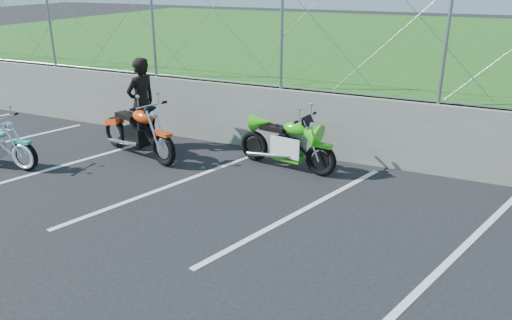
% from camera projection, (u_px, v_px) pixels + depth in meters
% --- Properties ---
extents(ground, '(90.00, 90.00, 0.00)m').
position_uv_depth(ground, '(137.00, 208.00, 7.85)').
color(ground, black).
rests_on(ground, ground).
extents(retaining_wall, '(30.00, 0.22, 1.30)m').
position_uv_depth(retaining_wall, '(237.00, 114.00, 10.60)').
color(retaining_wall, slate).
rests_on(retaining_wall, ground).
extents(grass_field, '(30.00, 20.00, 1.30)m').
position_uv_depth(grass_field, '(354.00, 51.00, 19.10)').
color(grass_field, '#1A4E14').
rests_on(grass_field, ground).
extents(chain_link_fence, '(28.00, 0.03, 2.00)m').
position_uv_depth(chain_link_fence, '(236.00, 35.00, 10.02)').
color(chain_link_fence, gray).
rests_on(chain_link_fence, retaining_wall).
extents(parking_lines, '(18.29, 4.31, 0.01)m').
position_uv_depth(parking_lines, '(234.00, 197.00, 8.23)').
color(parking_lines, silver).
rests_on(parking_lines, ground).
extents(naked_orange, '(2.21, 0.90, 1.13)m').
position_uv_depth(naked_orange, '(139.00, 133.00, 9.90)').
color(naked_orange, black).
rests_on(naked_orange, ground).
extents(sportbike_green, '(2.04, 0.73, 1.06)m').
position_uv_depth(sportbike_green, '(288.00, 145.00, 9.30)').
color(sportbike_green, black).
rests_on(sportbike_green, ground).
extents(person_standing, '(0.60, 0.77, 1.88)m').
position_uv_depth(person_standing, '(142.00, 103.00, 10.32)').
color(person_standing, black).
rests_on(person_standing, ground).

